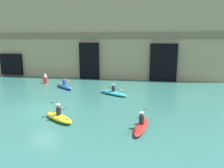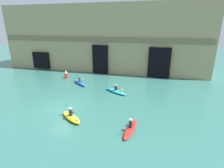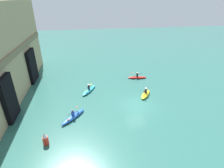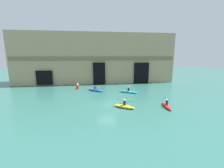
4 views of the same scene
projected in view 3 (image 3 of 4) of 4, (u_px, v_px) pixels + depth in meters
name	position (u px, v px, depth m)	size (l,w,h in m)	color
ground_plane	(137.00, 105.00, 22.44)	(120.00, 120.00, 0.00)	#2D665B
kayak_blue	(73.00, 116.00, 19.89)	(3.13, 2.90, 1.17)	blue
kayak_cyan	(89.00, 90.00, 25.63)	(3.43, 2.54, 1.11)	#33B2C6
kayak_red	(137.00, 77.00, 29.69)	(1.14, 3.25, 1.16)	red
kayak_yellow	(146.00, 94.00, 24.51)	(2.89, 2.38, 1.20)	yellow
marker_buoy	(45.00, 139.00, 16.22)	(0.53, 0.53, 1.37)	red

